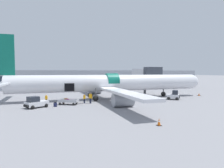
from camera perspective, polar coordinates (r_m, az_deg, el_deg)
ground_plane at (r=35.03m, az=-0.88°, el=-5.14°), size 500.00×500.00×0.00m
terminal_strip at (r=66.64m, az=-9.32°, el=1.38°), size 84.89×9.61×5.78m
jet_bridge_stub at (r=47.71m, az=9.88°, el=2.53°), size 3.87×8.88×6.33m
airplane at (r=38.79m, az=-0.96°, el=0.12°), size 41.05×38.08×11.45m
baggage_tug_lead at (r=39.76m, az=17.19°, el=-3.18°), size 2.79×2.70×1.79m
baggage_tug_mid at (r=31.28m, az=-20.93°, el=-5.04°), size 3.55×2.95×1.70m
baggage_tug_rear at (r=35.27m, az=2.82°, el=-4.01°), size 2.33×2.66×1.55m
baggage_cart_loading at (r=32.92m, az=-12.32°, el=-4.96°), size 3.96×2.73×1.01m
ground_crew_loader_a at (r=33.52m, az=-6.18°, el=-3.95°), size 0.56×0.56×1.77m
ground_crew_loader_b at (r=33.83m, az=-7.90°, el=-4.08°), size 0.50×0.50×1.55m
ground_crew_driver at (r=35.50m, az=-6.26°, el=-3.69°), size 0.46×0.55×1.58m
ground_crew_supervisor at (r=34.66m, az=-18.25°, el=-4.05°), size 0.49×0.49×1.54m
suitcase_on_tarmac_upright at (r=31.33m, az=-15.90°, el=-5.70°), size 0.52×0.37×0.75m
safety_cone_nose at (r=48.27m, az=23.62°, el=-2.76°), size 0.62×0.62×0.56m
safety_cone_engine_left at (r=20.32m, az=13.30°, el=-10.52°), size 0.45×0.45×0.75m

